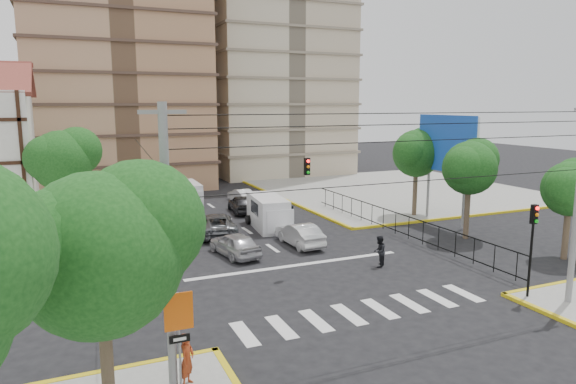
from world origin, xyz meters
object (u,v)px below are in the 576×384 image
van_left_lane (188,195)px  pedestrian_sw_corner (187,359)px  district_sign (179,320)px  pedestrian_crosswalk (379,251)px  traffic_light_nw (138,202)px  car_silver_front_left (235,244)px  van_right_lane (269,214)px  traffic_light_se (532,235)px  car_white_front_right (300,234)px

van_left_lane → pedestrian_sw_corner: size_ratio=2.74×
district_sign → pedestrian_crosswalk: size_ratio=1.79×
traffic_light_nw → pedestrian_sw_corner: 17.02m
district_sign → pedestrian_sw_corner: district_sign is taller
district_sign → traffic_light_nw: bearing=86.6°
van_left_lane → pedestrian_sw_corner: van_left_lane is taller
district_sign → car_silver_front_left: district_sign is taller
van_right_lane → car_silver_front_left: van_right_lane is taller
traffic_light_se → van_left_lane: 29.94m
car_silver_front_left → traffic_light_nw: bearing=-43.8°
pedestrian_crosswalk → traffic_light_nw: bearing=-79.4°
traffic_light_nw → van_left_lane: 14.09m
van_right_lane → pedestrian_sw_corner: 21.55m
district_sign → traffic_light_se: bearing=5.0°
van_right_lane → pedestrian_sw_corner: bearing=-111.9°
car_white_front_right → pedestrian_sw_corner: (-10.41, -13.98, 0.29)m
traffic_light_nw → van_right_lane: (9.49, 2.09, -1.97)m
car_silver_front_left → pedestrian_sw_corner: bearing=56.6°
car_silver_front_left → car_white_front_right: size_ratio=0.96×
traffic_light_nw → van_right_lane: size_ratio=0.81×
traffic_light_nw → van_left_lane: size_ratio=0.92×
traffic_light_nw → car_silver_front_left: (5.10, -3.43, -2.38)m
district_sign → van_left_lane: (6.87, 29.68, -1.41)m
car_silver_front_left → traffic_light_se: bearing=120.9°
traffic_light_se → pedestrian_sw_corner: size_ratio=2.52×
car_silver_front_left → district_sign: bearing=56.0°
traffic_light_se → car_white_front_right: (-5.94, 12.70, -2.38)m
van_right_lane → van_left_lane: bearing=115.4°
car_silver_front_left → pedestrian_crosswalk: 8.60m
car_silver_front_left → pedestrian_sw_corner: pedestrian_sw_corner is taller
traffic_light_se → van_right_lane: traffic_light_se is taller
pedestrian_sw_corner → car_white_front_right: bearing=0.2°
district_sign → car_white_front_right: district_sign is taller
traffic_light_nw → car_white_front_right: size_ratio=0.99×
van_left_lane → pedestrian_crosswalk: van_left_lane is taller
traffic_light_se → pedestrian_crosswalk: 8.15m
van_right_lane → pedestrian_crosswalk: size_ratio=3.02×
traffic_light_se → traffic_light_nw: bearing=135.0°
car_silver_front_left → pedestrian_crosswalk: pedestrian_crosswalk is taller
pedestrian_sw_corner → traffic_light_se: bearing=-48.6°
traffic_light_nw → van_right_lane: 9.91m
van_right_lane → pedestrian_sw_corner: van_right_lane is taller
pedestrian_sw_corner → pedestrian_crosswalk: bearing=-20.2°
district_sign → car_white_front_right: 17.79m
van_right_lane → car_white_front_right: size_ratio=1.22×
traffic_light_nw → district_sign: 17.08m
traffic_light_nw → car_silver_front_left: 6.59m
van_left_lane → pedestrian_crosswalk: (6.04, -21.32, -0.14)m
pedestrian_sw_corner → pedestrian_crosswalk: (12.67, 8.20, -0.13)m
district_sign → pedestrian_crosswalk: 15.46m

